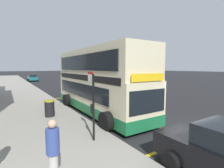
{
  "coord_description": "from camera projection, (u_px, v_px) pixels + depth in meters",
  "views": [
    {
      "loc": [
        -7.96,
        -5.32,
        3.17
      ],
      "look_at": [
        -0.28,
        6.84,
        1.76
      ],
      "focal_mm": 27.05,
      "sensor_mm": 36.0,
      "label": 1
    }
  ],
  "objects": [
    {
      "name": "litter_bin",
      "position": [
        50.0,
        108.0,
        10.47
      ],
      "size": [
        0.61,
        0.61,
        1.02
      ],
      "color": "black",
      "rests_on": "pavement_near"
    },
    {
      "name": "bus_stop_sign",
      "position": [
        93.0,
        101.0,
        6.96
      ],
      "size": [
        0.09,
        0.51,
        2.85
      ],
      "color": "black",
      "rests_on": "pavement_near"
    },
    {
      "name": "pedestrian_waiting_near_sign",
      "position": [
        53.0,
        150.0,
        4.31
      ],
      "size": [
        0.34,
        0.34,
        1.72
      ],
      "color": "#B7B2AD",
      "rests_on": "pavement_near"
    },
    {
      "name": "ground_plane",
      "position": [
        50.0,
        82.0,
        35.95
      ],
      "size": [
        260.0,
        260.0,
        0.0
      ],
      "primitive_type": "plane",
      "color": "black"
    },
    {
      "name": "bus_bay_markings",
      "position": [
        95.0,
        111.0,
        12.32
      ],
      "size": [
        2.85,
        13.5,
        0.01
      ],
      "color": "gold",
      "rests_on": "ground"
    },
    {
      "name": "double_decker_bus",
      "position": [
        98.0,
        83.0,
        11.97
      ],
      "size": [
        3.22,
        10.09,
        4.4
      ],
      "color": "beige",
      "rests_on": "ground"
    },
    {
      "name": "pavement_near",
      "position": [
        12.0,
        84.0,
        32.23
      ],
      "size": [
        6.0,
        76.0,
        0.14
      ],
      "primitive_type": "cube",
      "color": "gray",
      "rests_on": "ground"
    },
    {
      "name": "parked_car_teal_across",
      "position": [
        33.0,
        78.0,
        39.13
      ],
      "size": [
        2.09,
        4.2,
        1.62
      ],
      "rotation": [
        0.0,
        0.0,
        0.01
      ],
      "color": "#196066",
      "rests_on": "ground"
    }
  ]
}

